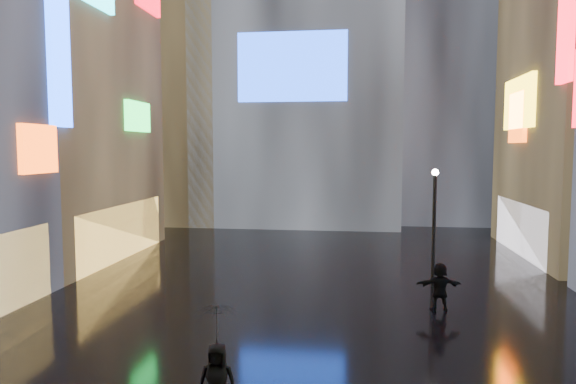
# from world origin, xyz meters

# --- Properties ---
(ground) EXTENTS (140.00, 140.00, 0.00)m
(ground) POSITION_xyz_m (0.00, 20.00, 0.00)
(ground) COLOR black
(ground) RESTS_ON ground
(building_left_far) EXTENTS (10.28, 12.00, 22.00)m
(building_left_far) POSITION_xyz_m (-15.98, 26.00, 10.98)
(building_left_far) COLOR black
(building_left_far) RESTS_ON ground
(tower_flank_right) EXTENTS (12.00, 12.00, 34.00)m
(tower_flank_right) POSITION_xyz_m (9.00, 46.00, 17.00)
(tower_flank_right) COLOR black
(tower_flank_right) RESTS_ON ground
(tower_flank_left) EXTENTS (10.00, 10.00, 26.00)m
(tower_flank_left) POSITION_xyz_m (-14.00, 42.00, 13.00)
(tower_flank_left) COLOR black
(tower_flank_left) RESTS_ON ground
(lamp_far) EXTENTS (0.30, 0.30, 5.20)m
(lamp_far) POSITION_xyz_m (5.10, 22.23, 2.94)
(lamp_far) COLOR black
(lamp_far) RESTS_ON ground
(pedestrian_4) EXTENTS (0.91, 0.63, 1.78)m
(pedestrian_4) POSITION_xyz_m (-1.33, 10.07, 0.89)
(pedestrian_4) COLOR black
(pedestrian_4) RESTS_ON ground
(pedestrian_5) EXTENTS (1.73, 0.74, 1.81)m
(pedestrian_5) POSITION_xyz_m (4.86, 18.85, 0.91)
(pedestrian_5) COLOR black
(pedestrian_5) RESTS_ON ground
(umbrella_2) EXTENTS (1.10, 1.12, 0.87)m
(umbrella_2) POSITION_xyz_m (-1.33, 10.07, 2.21)
(umbrella_2) COLOR black
(umbrella_2) RESTS_ON pedestrian_4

